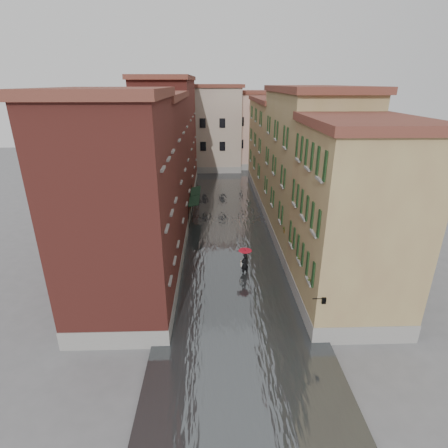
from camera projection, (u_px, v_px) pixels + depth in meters
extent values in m
plane|color=slate|center=(235.00, 288.00, 25.13)|extent=(120.00, 120.00, 0.00)
cube|color=#404447|center=(228.00, 221.00, 37.13)|extent=(10.00, 60.00, 0.20)
cube|color=maroon|center=(120.00, 215.00, 20.63)|extent=(6.00, 8.00, 13.00)
cube|color=#58211B|center=(151.00, 174.00, 30.91)|extent=(6.00, 14.00, 12.50)
cube|color=maroon|center=(170.00, 139.00, 44.51)|extent=(6.00, 16.00, 14.00)
cube|color=#8F6F4A|center=(352.00, 224.00, 21.31)|extent=(6.00, 8.00, 11.50)
cube|color=#9B855E|center=(308.00, 170.00, 31.21)|extent=(6.00, 14.00, 13.00)
cube|color=#8F6F4A|center=(278.00, 149.00, 45.38)|extent=(6.00, 16.00, 11.50)
cube|color=#B0A38C|center=(204.00, 130.00, 57.78)|extent=(12.00, 9.00, 13.00)
cube|color=tan|center=(256.00, 131.00, 60.08)|extent=(10.00, 9.00, 12.00)
cube|color=black|center=(194.00, 201.00, 35.60)|extent=(1.09, 3.27, 0.31)
cylinder|color=black|center=(189.00, 217.00, 34.50)|extent=(0.06, 0.06, 2.80)
cylinder|color=black|center=(191.00, 206.00, 37.53)|extent=(0.06, 0.06, 2.80)
cube|color=black|center=(196.00, 191.00, 38.75)|extent=(1.09, 3.32, 0.31)
cylinder|color=black|center=(191.00, 206.00, 37.63)|extent=(0.06, 0.06, 2.80)
cylinder|color=black|center=(192.00, 196.00, 40.71)|extent=(0.06, 0.06, 2.80)
cylinder|color=black|center=(318.00, 299.00, 18.52)|extent=(0.60, 0.05, 0.05)
cube|color=black|center=(324.00, 300.00, 18.57)|extent=(0.22, 0.22, 0.35)
cube|color=beige|center=(324.00, 300.00, 18.57)|extent=(0.14, 0.14, 0.24)
cube|color=#925E2F|center=(312.00, 282.00, 19.93)|extent=(0.22, 0.85, 0.18)
imported|color=#265926|center=(313.00, 276.00, 19.77)|extent=(0.59, 0.51, 0.66)
cube|color=#925E2F|center=(301.00, 261.00, 22.34)|extent=(0.22, 0.85, 0.18)
imported|color=#265926|center=(302.00, 255.00, 22.18)|extent=(0.59, 0.51, 0.66)
cube|color=#925E2F|center=(293.00, 244.00, 24.70)|extent=(0.22, 0.85, 0.18)
imported|color=#265926|center=(293.00, 238.00, 24.54)|extent=(0.59, 0.51, 0.66)
cube|color=#925E2F|center=(286.00, 230.00, 26.95)|extent=(0.22, 0.85, 0.18)
imported|color=#265926|center=(286.00, 225.00, 26.79)|extent=(0.59, 0.51, 0.66)
imported|color=black|center=(245.00, 264.00, 26.58)|extent=(0.77, 0.66, 1.78)
cube|color=beige|center=(241.00, 263.00, 26.59)|extent=(0.08, 0.30, 0.38)
cylinder|color=black|center=(245.00, 259.00, 26.41)|extent=(0.02, 0.02, 1.00)
cone|color=red|center=(245.00, 252.00, 26.19)|extent=(1.03, 1.03, 0.28)
imported|color=black|center=(199.00, 193.00, 44.33)|extent=(0.81, 0.69, 1.47)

